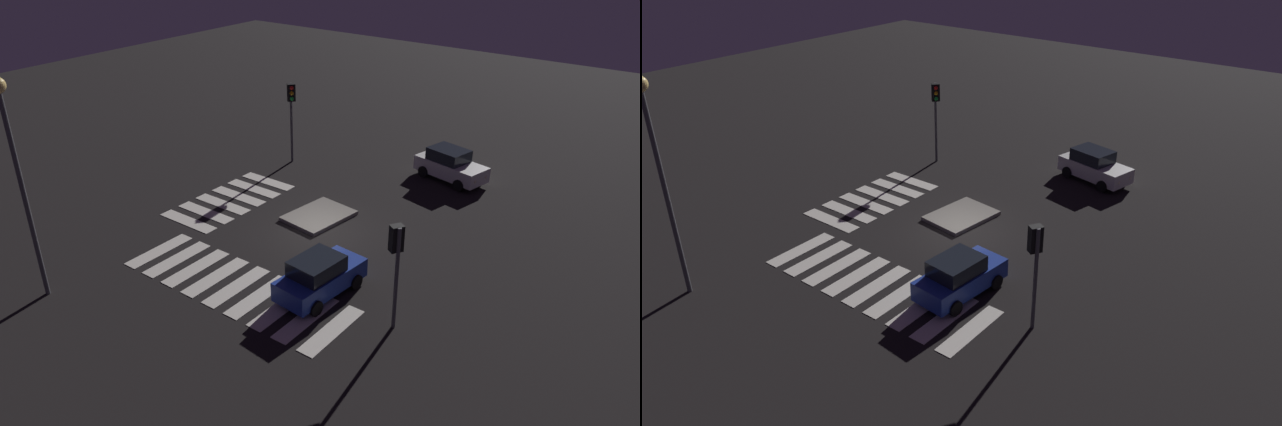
# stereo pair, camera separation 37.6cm
# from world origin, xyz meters

# --- Properties ---
(ground_plane) EXTENTS (80.00, 80.00, 0.00)m
(ground_plane) POSITION_xyz_m (0.00, 0.00, 0.00)
(ground_plane) COLOR black
(traffic_island) EXTENTS (3.35, 2.68, 0.18)m
(traffic_island) POSITION_xyz_m (-1.16, -0.94, 0.09)
(traffic_island) COLOR gray
(traffic_island) RESTS_ON ground
(car_white) EXTENTS (2.49, 4.14, 1.70)m
(car_white) POSITION_xyz_m (-9.00, 2.07, 0.84)
(car_white) COLOR silver
(car_white) RESTS_ON ground
(car_blue) EXTENTS (3.91, 2.05, 1.65)m
(car_blue) POSITION_xyz_m (3.92, 2.91, 0.81)
(car_blue) COLOR #1E389E
(car_blue) RESTS_ON ground
(traffic_light_south) EXTENTS (0.54, 0.53, 4.63)m
(traffic_light_south) POSITION_xyz_m (-5.81, -6.31, 3.50)
(traffic_light_south) COLOR #47474C
(traffic_light_south) RESTS_ON ground
(traffic_light_north) EXTENTS (0.54, 0.53, 4.00)m
(traffic_light_north) POSITION_xyz_m (3.92, 6.10, 3.04)
(traffic_light_north) COLOR #47474C
(traffic_light_north) RESTS_ON ground
(street_lamp) EXTENTS (0.56, 0.56, 8.44)m
(street_lamp) POSITION_xyz_m (10.17, -5.53, 5.68)
(street_lamp) COLOR #47474C
(street_lamp) RESTS_ON ground
(crosswalk_near) EXTENTS (6.45, 3.20, 0.02)m
(crosswalk_near) POSITION_xyz_m (-0.00, -5.64, 0.01)
(crosswalk_near) COLOR silver
(crosswalk_near) RESTS_ON ground
(crosswalk_side) EXTENTS (3.20, 9.90, 0.02)m
(crosswalk_side) POSITION_xyz_m (5.48, 0.00, 0.01)
(crosswalk_side) COLOR silver
(crosswalk_side) RESTS_ON ground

